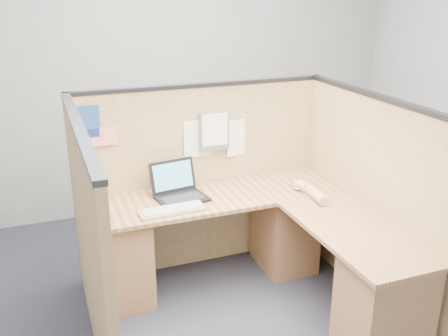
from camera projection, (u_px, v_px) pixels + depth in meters
name	position (u px, v px, depth m)	size (l,w,h in m)	color
floor	(250.00, 328.00, 3.45)	(5.00, 5.00, 0.00)	#21222F
wall_back	(162.00, 75.00, 4.95)	(5.00, 5.00, 0.00)	gray
cubicle_partitions	(228.00, 203.00, 3.56)	(2.06, 1.83, 1.53)	olive
l_desk	(259.00, 254.00, 3.63)	(1.95, 1.75, 0.73)	brown
laptop	(179.00, 189.00, 3.74)	(0.39, 0.39, 0.26)	black
keyboard	(172.00, 210.00, 3.50)	(0.47, 0.18, 0.03)	gray
mouse	(300.00, 187.00, 3.89)	(0.11, 0.07, 0.05)	silver
hand_forearm	(311.00, 191.00, 3.76)	(0.12, 0.41, 0.09)	tan
blue_poster	(86.00, 124.00, 3.56)	(0.19, 0.00, 0.26)	navy
american_flag	(99.00, 139.00, 3.62)	(0.22, 0.01, 0.38)	olive
file_holder	(214.00, 131.00, 3.91)	(0.24, 0.05, 0.30)	slate
paper_left	(198.00, 138.00, 3.91)	(0.23, 0.00, 0.30)	white
paper_right	(240.00, 137.00, 4.04)	(0.24, 0.00, 0.30)	white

